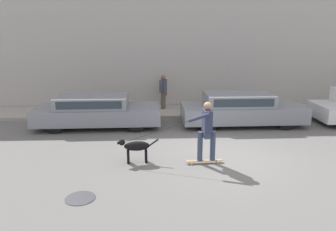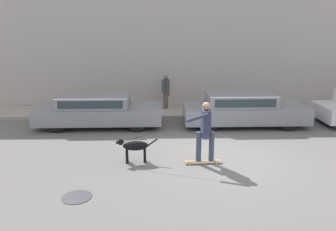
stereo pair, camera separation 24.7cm
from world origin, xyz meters
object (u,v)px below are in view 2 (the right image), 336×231
Objects in this scene: parked_car_1 at (243,110)px; pedestrian_with_bag at (166,90)px; parked_car_0 at (99,111)px; dog at (134,147)px; skateboarder at (205,129)px.

pedestrian_with_bag reaches higher than parked_car_1.
parked_car_0 is at bearing 179.39° from parked_car_1.
skateboarder reaches higher than dog.
pedestrian_with_bag is (-2.87, 2.36, 0.33)m from parked_car_1.
pedestrian_with_bag is (-0.93, 6.05, -0.03)m from skateboarder.
dog is at bearing -66.48° from parked_car_0.
pedestrian_with_bag is at bearing 140.02° from parked_car_1.
parked_car_1 is 5.22m from dog.
parked_car_0 is at bearing -50.23° from skateboarder.
parked_car_0 is 3.08× the size of pedestrian_with_bag.
dog is at bearing -137.68° from parked_car_1.
skateboarder is at bearing -118.33° from parked_car_1.
dog is (-3.82, -3.55, -0.16)m from parked_car_1.
parked_car_1 is 1.69× the size of skateboarder.
parked_car_0 is 5.09m from skateboarder.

